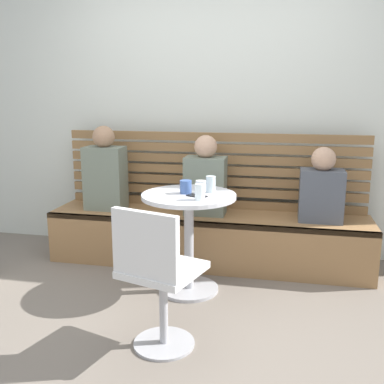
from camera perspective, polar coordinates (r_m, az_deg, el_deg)
ground at (r=2.84m, az=-2.52°, el=-17.92°), size 8.00×8.00×0.00m
back_wall at (r=4.05m, az=3.21°, el=12.72°), size 5.20×0.10×2.90m
booth_bench at (r=3.82m, az=1.96°, el=-6.03°), size 2.70×0.52×0.44m
booth_backrest at (r=3.91m, az=2.64°, el=2.84°), size 2.65×0.04×0.67m
cafe_table at (r=3.21m, az=-0.41°, el=-4.11°), size 0.68×0.68×0.74m
white_chair at (r=2.49m, az=-4.57°, el=-10.55°), size 0.50×0.50×0.85m
person_adult at (r=3.93m, az=-11.14°, el=2.50°), size 0.34×0.22×0.73m
person_child_left at (r=3.64m, az=16.38°, el=0.36°), size 0.34×0.22×0.60m
person_child_middle at (r=3.70m, az=1.75°, el=1.61°), size 0.34×0.22×0.67m
cup_ceramic_white at (r=3.28m, az=1.16°, el=0.89°), size 0.08×0.08×0.07m
cup_mug_blue at (r=3.16m, az=-0.81°, el=0.67°), size 0.08×0.08×0.09m
cup_glass_tall at (r=3.19m, az=2.43°, el=1.00°), size 0.07×0.07×0.12m
cup_water_clear at (r=2.97m, az=1.01°, el=0.00°), size 0.07×0.07×0.11m
phone_on_table at (r=3.08m, az=0.62°, el=-0.51°), size 0.16×0.12×0.01m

